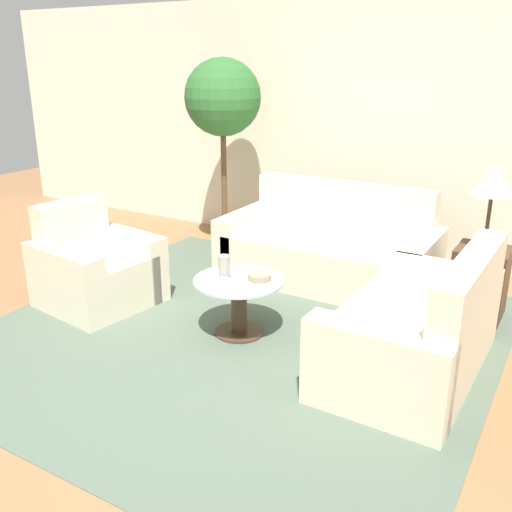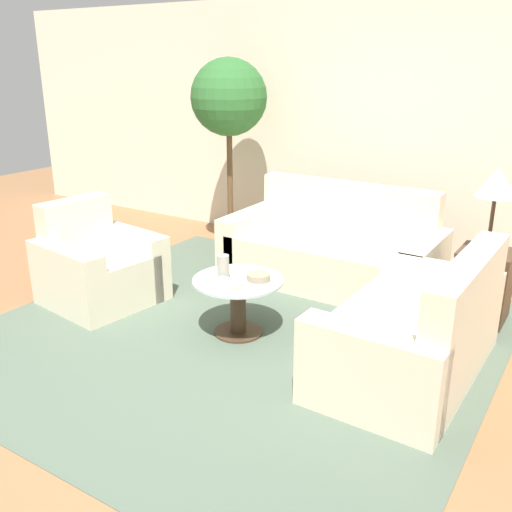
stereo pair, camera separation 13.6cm
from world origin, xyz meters
The scene contains 13 objects.
ground_plane centered at (0.00, 0.00, 0.00)m, with size 14.00×14.00×0.00m, color #8E603D.
wall_back centered at (0.00, 3.05, 1.30)m, with size 10.00×0.06×2.60m.
rug centered at (0.01, 0.67, 0.00)m, with size 3.65×3.60×0.01m.
sofa_main centered at (0.14, 2.06, 0.28)m, with size 1.95×0.90×0.88m.
armchair centered at (-1.38, 0.56, 0.28)m, with size 0.94×0.95×0.85m.
loveseat centered at (1.34, 0.80, 0.28)m, with size 0.89×1.51×0.87m.
coffee_table centered at (0.01, 0.67, 0.28)m, with size 0.68×0.68×0.44m.
side_table centered at (1.50, 1.93, 0.29)m, with size 0.40×0.40×0.58m.
table_lamp centered at (1.50, 1.93, 1.09)m, with size 0.31×0.31×0.65m.
potted_plant centered at (-1.25, 2.37, 1.53)m, with size 0.79×0.79×2.00m.
vase centered at (-0.07, 0.60, 0.54)m, with size 0.09×0.09×0.19m.
bowl centered at (0.15, 0.74, 0.47)m, with size 0.18×0.18×0.05m.
book_stack centered at (0.06, 0.47, 0.47)m, with size 0.22×0.14×0.06m.
Camera 1 is at (2.11, -2.63, 1.99)m, focal length 40.00 mm.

